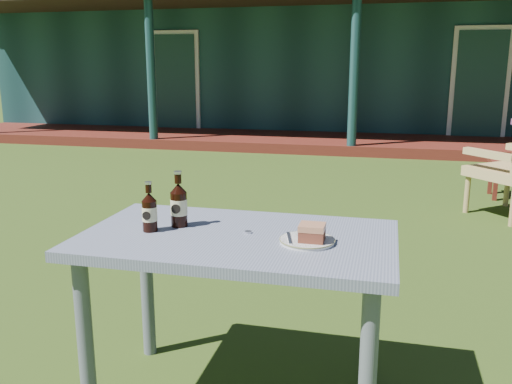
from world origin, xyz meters
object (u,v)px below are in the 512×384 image
(cake_slice, at_px, (312,232))
(cola_bottle_far, at_px, (150,211))
(plate, at_px, (307,241))
(cola_bottle_near, at_px, (179,204))
(cafe_table, at_px, (238,259))

(cake_slice, distance_m, cola_bottle_far, 0.64)
(plate, height_order, cake_slice, cake_slice)
(cake_slice, bearing_deg, cola_bottle_near, 169.69)
(cafe_table, xyz_separation_m, cola_bottle_far, (-0.35, -0.04, 0.18))
(cola_bottle_near, distance_m, cola_bottle_far, 0.12)
(cafe_table, relative_size, cola_bottle_near, 5.30)
(cafe_table, height_order, cola_bottle_near, cola_bottle_near)
(plate, xyz_separation_m, cola_bottle_near, (-0.53, 0.09, 0.08))
(cafe_table, bearing_deg, plate, -6.74)
(cake_slice, distance_m, cola_bottle_near, 0.56)
(cola_bottle_near, bearing_deg, plate, -9.19)
(cafe_table, distance_m, plate, 0.30)
(plate, bearing_deg, cola_bottle_near, 170.81)
(cake_slice, relative_size, cola_bottle_far, 0.47)
(cafe_table, bearing_deg, cake_slice, -9.02)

